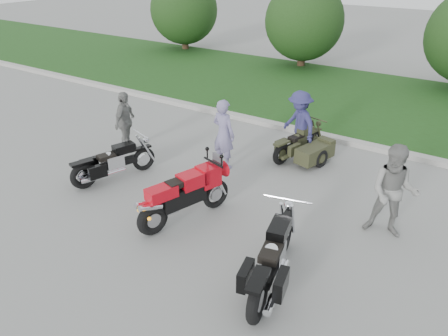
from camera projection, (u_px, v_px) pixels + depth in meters
The scene contains 13 objects.
ground at pixel (165, 216), 9.46m from camera, with size 80.00×80.00×0.00m, color gray.
curb at pixel (288, 128), 13.89m from camera, with size 60.00×0.30×0.15m, color #B0ADA6.
grass_strip at pixel (335, 95), 16.97m from camera, with size 60.00×8.00×0.14m, color #23581E.
tree_far_left at pixel (184, 10), 23.43m from camera, with size 3.60×3.60×4.00m.
tree_mid_left at pixel (304, 21), 19.98m from camera, with size 3.60×3.60×4.00m.
sportbike_red at pixel (183, 195), 9.03m from camera, with size 0.90×2.24×1.09m.
cruiser_left at pixel (111, 164), 10.75m from camera, with size 0.88×2.17×0.87m.
cruiser_right at pixel (272, 262), 7.31m from camera, with size 0.82×2.54×0.99m.
cruiser_sidecar at pixel (307, 149), 11.72m from camera, with size 1.28×2.01×0.79m.
person_stripe at pixel (224, 134), 11.21m from camera, with size 0.67×0.44×1.85m, color #817AA5.
person_grey at pixel (394, 192), 8.47m from camera, with size 0.94×0.74×1.94m, color gray.
person_denim at pixel (299, 124), 11.89m from camera, with size 1.18×0.68×1.83m, color navy.
person_back at pixel (125, 122), 12.16m from camera, with size 1.01×0.42×1.72m, color gray.
Camera 1 is at (5.47, -5.92, 5.22)m, focal length 35.00 mm.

